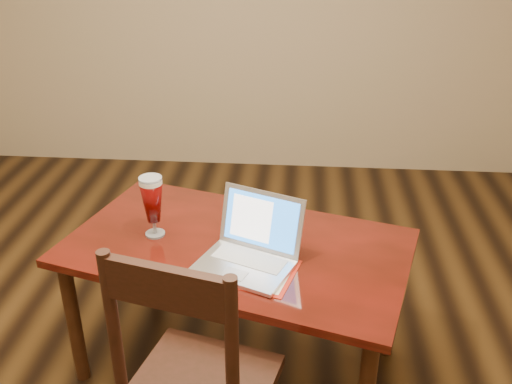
{
  "coord_description": "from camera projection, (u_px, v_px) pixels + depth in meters",
  "views": [
    {
      "loc": [
        0.51,
        -1.88,
        1.96
      ],
      "look_at": [
        0.34,
        0.16,
        0.92
      ],
      "focal_mm": 40.0,
      "sensor_mm": 36.0,
      "label": 1
    }
  ],
  "objects": [
    {
      "name": "dining_table",
      "position": [
        235.0,
        258.0,
        2.45
      ],
      "size": [
        1.6,
        1.17,
        0.95
      ],
      "rotation": [
        0.0,
        0.0,
        -0.28
      ],
      "color": "#53100B",
      "rests_on": "ground"
    }
  ]
}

